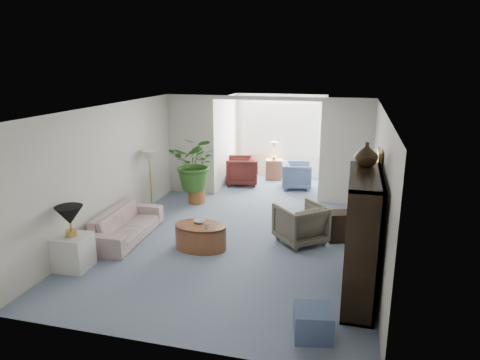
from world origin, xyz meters
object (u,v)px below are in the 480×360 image
(coffee_bowl, at_px, (200,222))
(side_table_dark, at_px, (339,226))
(cabinet_urn, at_px, (366,154))
(plant_pot, at_px, (197,196))
(floor_lamp, at_px, (149,157))
(sunroom_chair_blue, at_px, (297,175))
(table_lamp, at_px, (69,215))
(sunroom_chair_maroon, at_px, (242,171))
(coffee_table, at_px, (201,237))
(sunroom_table, at_px, (274,169))
(framed_picture, at_px, (379,165))
(wingback_chair, at_px, (300,224))
(entertainment_cabinet, at_px, (361,237))
(ottoman, at_px, (313,323))
(sofa, at_px, (126,224))
(end_table, at_px, (73,252))
(coffee_cup, at_px, (206,225))

(coffee_bowl, distance_m, side_table_dark, 2.63)
(cabinet_urn, relative_size, plant_pot, 0.87)
(floor_lamp, xyz_separation_m, plant_pot, (0.79, 0.81, -1.09))
(cabinet_urn, xyz_separation_m, sunroom_chair_blue, (-1.59, 4.82, -1.64))
(table_lamp, relative_size, sunroom_chair_maroon, 0.52)
(side_table_dark, xyz_separation_m, cabinet_urn, (0.34, -1.52, 1.71))
(cabinet_urn, distance_m, sunroom_chair_maroon, 5.94)
(coffee_table, distance_m, side_table_dark, 2.62)
(coffee_bowl, relative_size, sunroom_table, 0.35)
(framed_picture, bearing_deg, wingback_chair, 154.95)
(plant_pot, bearing_deg, table_lamp, -101.28)
(wingback_chair, relative_size, plant_pot, 2.03)
(floor_lamp, relative_size, entertainment_cabinet, 0.20)
(side_table_dark, xyz_separation_m, sunroom_table, (-2.00, 4.05, 0.01))
(entertainment_cabinet, relative_size, sunroom_table, 3.15)
(ottoman, bearing_deg, sofa, 149.52)
(wingback_chair, distance_m, sunroom_chair_maroon, 4.14)
(coffee_bowl, xyz_separation_m, sunroom_chair_maroon, (-0.29, 4.24, -0.09))
(wingback_chair, distance_m, side_table_dark, 0.77)
(entertainment_cabinet, bearing_deg, sunroom_chair_maroon, 120.11)
(cabinet_urn, bearing_deg, entertainment_cabinet, -90.00)
(framed_picture, height_order, sunroom_table, framed_picture)
(table_lamp, xyz_separation_m, sunroom_chair_blue, (2.90, 5.60, -0.57))
(wingback_chair, distance_m, sunroom_chair_blue, 3.65)
(cabinet_urn, xyz_separation_m, sunroom_table, (-2.34, 5.57, -1.70))
(end_table, xyz_separation_m, sunroom_chair_blue, (2.90, 5.60, 0.07))
(coffee_cup, bearing_deg, cabinet_urn, -8.46)
(cabinet_urn, bearing_deg, sunroom_chair_blue, 108.21)
(floor_lamp, distance_m, cabinet_urn, 5.07)
(coffee_table, xyz_separation_m, side_table_dark, (2.41, 1.03, 0.05))
(wingback_chair, distance_m, entertainment_cabinet, 2.08)
(sofa, bearing_deg, sunroom_chair_maroon, -18.65)
(ottoman, bearing_deg, coffee_cup, 135.56)
(framed_picture, height_order, floor_lamp, framed_picture)
(table_lamp, relative_size, side_table_dark, 0.80)
(coffee_cup, bearing_deg, table_lamp, -148.28)
(cabinet_urn, xyz_separation_m, plant_pot, (-3.73, 2.97, -1.82))
(coffee_bowl, bearing_deg, coffee_cup, -45.00)
(entertainment_cabinet, distance_m, sunroom_table, 6.54)
(coffee_bowl, bearing_deg, floor_lamp, 137.50)
(wingback_chair, height_order, cabinet_urn, cabinet_urn)
(ottoman, bearing_deg, coffee_bowl, 135.51)
(sunroom_chair_maroon, bearing_deg, sunroom_table, 124.05)
(cabinet_urn, relative_size, ottoman, 0.76)
(coffee_cup, distance_m, side_table_dark, 2.53)
(floor_lamp, xyz_separation_m, cabinet_urn, (4.52, -2.17, 0.73))
(end_table, distance_m, plant_pot, 3.83)
(coffee_bowl, bearing_deg, end_table, -141.00)
(framed_picture, xyz_separation_m, floor_lamp, (-4.75, 1.54, -0.45))
(coffee_table, bearing_deg, entertainment_cabinet, -19.76)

